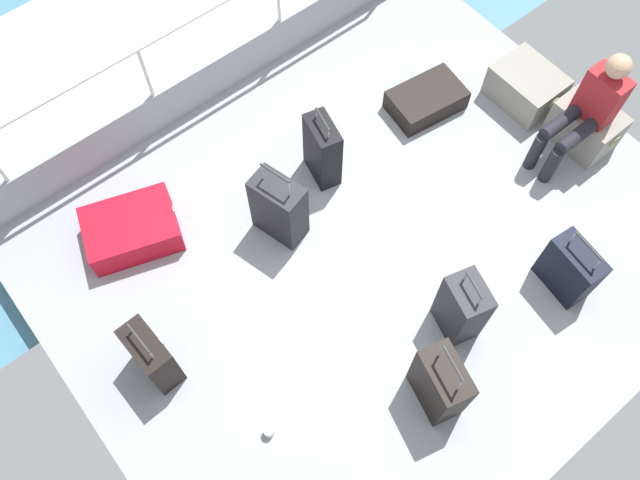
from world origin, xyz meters
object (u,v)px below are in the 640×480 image
passenger_seated (587,109)px  suitcase_4 (426,100)px  cargo_crate_0 (526,86)px  suitcase_7 (279,208)px  suitcase_1 (462,308)px  suitcase_6 (570,269)px  suitcase_3 (322,150)px  suitcase_5 (152,356)px  paper_cup (269,431)px  suitcase_0 (132,229)px  suitcase_8 (440,384)px  cargo_crate_1 (585,126)px

passenger_seated → suitcase_4: 1.41m
cargo_crate_0 → suitcase_7: bearing=-97.2°
suitcase_1 → suitcase_6: suitcase_1 is taller
suitcase_3 → suitcase_5: 2.18m
paper_cup → suitcase_5: bearing=-159.0°
cargo_crate_0 → suitcase_0: size_ratio=0.74×
suitcase_8 → paper_cup: bearing=-116.2°
suitcase_3 → paper_cup: (1.52, -1.74, -0.28)m
cargo_crate_0 → suitcase_6: size_ratio=0.94×
suitcase_1 → suitcase_3: suitcase_1 is taller
suitcase_8 → paper_cup: (-0.56, -1.14, -0.27)m
suitcase_6 → suitcase_4: bearing=169.4°
suitcase_5 → passenger_seated: bearing=81.2°
suitcase_3 → paper_cup: suitcase_3 is taller
suitcase_7 → passenger_seated: bearing=68.3°
suitcase_1 → suitcase_3: bearing=177.3°
cargo_crate_1 → paper_cup: 3.80m
suitcase_4 → suitcase_7: (0.17, -1.84, 0.23)m
cargo_crate_0 → cargo_crate_1: size_ratio=1.07×
suitcase_4 → suitcase_5: bearing=-80.7°
cargo_crate_0 → suitcase_6: bearing=-37.6°
cargo_crate_0 → passenger_seated: bearing=-12.0°
suitcase_6 → paper_cup: bearing=-101.8°
cargo_crate_0 → suitcase_6: suitcase_6 is taller
passenger_seated → suitcase_0: passenger_seated is taller
cargo_crate_1 → passenger_seated: bearing=-90.0°
passenger_seated → suitcase_5: (-0.61, -3.96, -0.31)m
passenger_seated → suitcase_5: size_ratio=1.62×
suitcase_5 → suitcase_3: bearing=105.8°
suitcase_1 → suitcase_8: size_ratio=0.93×
passenger_seated → paper_cup: 3.65m
suitcase_3 → passenger_seated: bearing=57.0°
cargo_crate_0 → suitcase_5: bearing=-89.4°
passenger_seated → suitcase_8: (0.88, -2.46, -0.28)m
suitcase_3 → cargo_crate_1: bearing=59.4°
cargo_crate_1 → suitcase_1: bearing=-75.2°
suitcase_1 → suitcase_3: size_ratio=1.02×
suitcase_8 → suitcase_0: bearing=-157.9°
cargo_crate_1 → suitcase_4: (-1.16, -0.84, -0.10)m
suitcase_3 → suitcase_4: 1.23m
cargo_crate_1 → suitcase_4: size_ratio=0.83×
suitcase_1 → suitcase_6: size_ratio=1.15×
suitcase_6 → paper_cup: size_ratio=6.88×
suitcase_4 → suitcase_6: bearing=-10.6°
suitcase_0 → suitcase_4: suitcase_0 is taller
passenger_seated → suitcase_6: 1.37m
cargo_crate_1 → suitcase_5: bearing=-98.4°
passenger_seated → suitcase_4: (-1.16, -0.65, -0.49)m
suitcase_3 → suitcase_7: size_ratio=0.89×
suitcase_5 → suitcase_7: (-0.38, 1.47, 0.06)m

